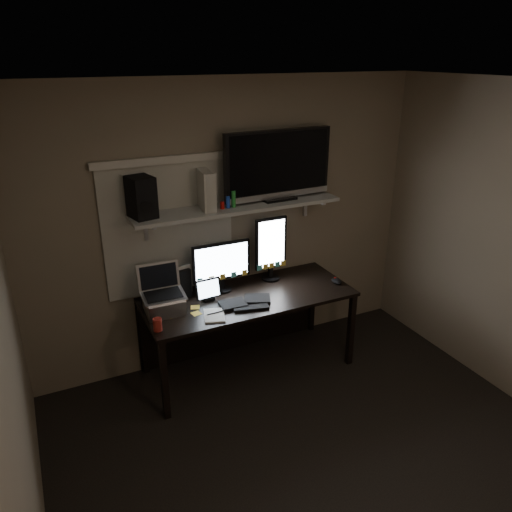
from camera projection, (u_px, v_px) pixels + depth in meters
floor at (337, 479)px, 3.36m from camera, size 3.60×3.60×0.00m
ceiling at (369, 89)px, 2.41m from camera, size 3.60×3.60×0.00m
back_wall at (230, 225)px, 4.39m from camera, size 3.60×0.00×3.60m
left_wall at (9, 404)px, 2.17m from camera, size 0.00×3.60×3.60m
window_blinds at (170, 229)px, 4.14m from camera, size 1.10×0.02×1.10m
desk at (243, 307)px, 4.44m from camera, size 1.80×0.75×0.73m
wall_shelf at (238, 207)px, 4.16m from camera, size 1.80×0.35×0.03m
monitor_landscape at (222, 267)px, 4.28m from camera, size 0.52×0.06×0.45m
monitor_portrait at (271, 249)px, 4.47m from camera, size 0.30×0.06×0.60m
keyboard at (245, 302)px, 4.14m from camera, size 0.47×0.27×0.03m
mouse at (337, 281)px, 4.49m from camera, size 0.08×0.12×0.04m
notepad at (214, 315)px, 3.94m from camera, size 0.22×0.26×0.01m
tablet at (208, 290)px, 4.16m from camera, size 0.23×0.11×0.20m
file_sorter at (178, 283)px, 4.19m from camera, size 0.22×0.13×0.27m
laptop at (163, 291)px, 3.92m from camera, size 0.34×0.28×0.38m
cup at (158, 325)px, 3.72m from camera, size 0.08×0.08×0.10m
sticky_notes at (185, 315)px, 3.95m from camera, size 0.34×0.27×0.00m
tv at (278, 165)px, 4.21m from camera, size 0.99×0.21×0.59m
game_console at (206, 190)px, 4.00m from camera, size 0.11×0.27×0.32m
speaker at (141, 197)px, 3.80m from camera, size 0.22×0.24×0.32m
bottles at (228, 200)px, 4.05m from camera, size 0.22×0.09×0.14m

